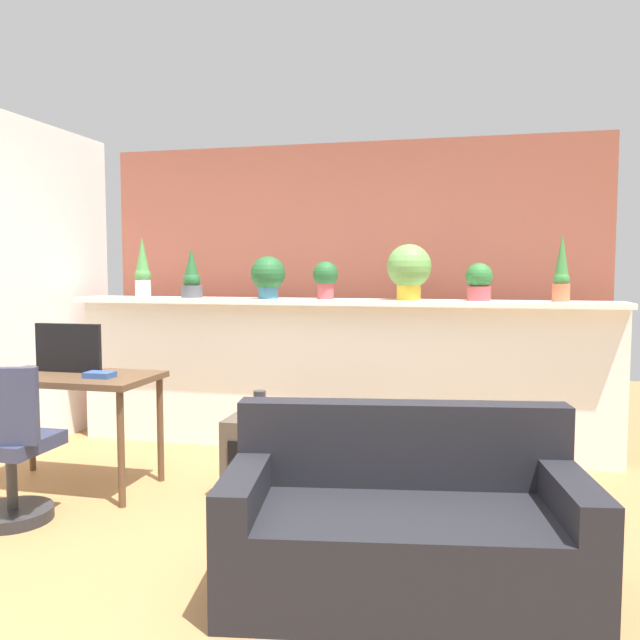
{
  "coord_description": "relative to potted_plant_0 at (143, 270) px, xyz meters",
  "views": [
    {
      "loc": [
        1.07,
        -2.92,
        1.43
      ],
      "look_at": [
        0.12,
        1.07,
        1.11
      ],
      "focal_mm": 36.49,
      "sensor_mm": 36.0,
      "label": 1
    }
  ],
  "objects": [
    {
      "name": "vase_on_shelf",
      "position": [
        1.36,
        -1.03,
        -0.84
      ],
      "size": [
        0.08,
        0.08,
        0.16
      ],
      "primitive_type": "cylinder",
      "color": "#2D2D33",
      "rests_on": "side_cube_shelf"
    },
    {
      "name": "brick_wall_behind",
      "position": [
        1.61,
        0.62,
        -0.18
      ],
      "size": [
        4.26,
        0.1,
        2.5
      ],
      "primitive_type": "cube",
      "color": "#9E5442",
      "rests_on": "ground"
    },
    {
      "name": "potted_plant_5",
      "position": [
        2.71,
        0.01,
        -0.08
      ],
      "size": [
        0.2,
        0.2,
        0.28
      ],
      "color": "#B7474C",
      "rests_on": "plant_shelf"
    },
    {
      "name": "ground_plane",
      "position": [
        1.61,
        -1.98,
        -1.43
      ],
      "size": [
        12.0,
        12.0,
        0.0
      ],
      "primitive_type": "plane",
      "color": "#9E7042"
    },
    {
      "name": "desk",
      "position": [
        0.13,
        -1.21,
        -0.76
      ],
      "size": [
        1.1,
        0.6,
        0.75
      ],
      "color": "brown",
      "rests_on": "ground"
    },
    {
      "name": "side_cube_shelf",
      "position": [
        1.37,
        -1.06,
        -1.18
      ],
      "size": [
        0.4,
        0.41,
        0.5
      ],
      "color": "#4C4238",
      "rests_on": "ground"
    },
    {
      "name": "divider_wall",
      "position": [
        1.61,
        0.02,
        -0.85
      ],
      "size": [
        4.26,
        0.16,
        1.16
      ],
      "primitive_type": "cube",
      "color": "white",
      "rests_on": "ground"
    },
    {
      "name": "potted_plant_2",
      "position": [
        1.1,
        -0.04,
        -0.04
      ],
      "size": [
        0.27,
        0.27,
        0.33
      ],
      "color": "#386B84",
      "rests_on": "plant_shelf"
    },
    {
      "name": "couch",
      "position": [
        2.39,
        -2.09,
        -1.14
      ],
      "size": [
        1.66,
        0.99,
        0.8
      ],
      "color": "black",
      "rests_on": "ground"
    },
    {
      "name": "potted_plant_1",
      "position": [
        0.45,
        -0.02,
        -0.06
      ],
      "size": [
        0.17,
        0.17,
        0.4
      ],
      "color": "#4C4C51",
      "rests_on": "plant_shelf"
    },
    {
      "name": "book_on_desk",
      "position": [
        0.39,
        -1.28,
        -0.66
      ],
      "size": [
        0.18,
        0.12,
        0.04
      ],
      "primitive_type": "cube",
      "color": "#2D4C8C",
      "rests_on": "desk"
    },
    {
      "name": "potted_plant_4",
      "position": [
        2.2,
        -0.02,
        0.01
      ],
      "size": [
        0.33,
        0.33,
        0.42
      ],
      "color": "gold",
      "rests_on": "plant_shelf"
    },
    {
      "name": "potted_plant_0",
      "position": [
        0.0,
        0.0,
        0.0
      ],
      "size": [
        0.13,
        0.13,
        0.49
      ],
      "color": "silver",
      "rests_on": "plant_shelf"
    },
    {
      "name": "tv_monitor",
      "position": [
        0.06,
        -1.13,
        -0.51
      ],
      "size": [
        0.47,
        0.04,
        0.32
      ],
      "primitive_type": "cube",
      "color": "black",
      "rests_on": "desk"
    },
    {
      "name": "office_chair",
      "position": [
        0.15,
        -1.85,
        -1.04
      ],
      "size": [
        0.5,
        0.5,
        0.91
      ],
      "color": "#262628",
      "rests_on": "ground"
    },
    {
      "name": "potted_plant_6",
      "position": [
        3.28,
        0.01,
        -0.02
      ],
      "size": [
        0.12,
        0.12,
        0.48
      ],
      "color": "#C66B42",
      "rests_on": "plant_shelf"
    },
    {
      "name": "plant_shelf",
      "position": [
        1.61,
        -0.02,
        -0.25
      ],
      "size": [
        4.26,
        0.38,
        0.04
      ],
      "primitive_type": "cube",
      "color": "white",
      "rests_on": "divider_wall"
    },
    {
      "name": "potted_plant_3",
      "position": [
        1.56,
        -0.03,
        -0.06
      ],
      "size": [
        0.19,
        0.19,
        0.29
      ],
      "color": "#B7474C",
      "rests_on": "plant_shelf"
    }
  ]
}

